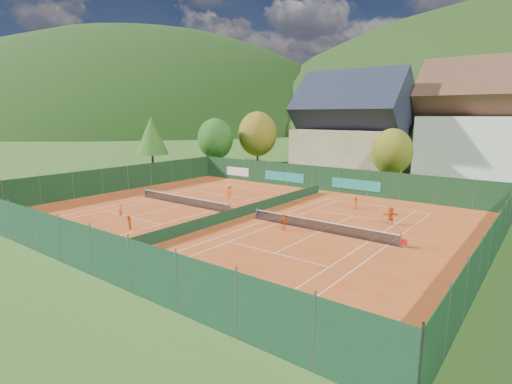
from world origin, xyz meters
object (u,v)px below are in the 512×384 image
object	(u,v)px
player_left_near	(120,211)
player_left_mid	(129,223)
player_right_far_a	(355,203)
chalet	(352,132)
player_right_far_b	(391,216)
ball_hopper	(283,293)
player_left_far	(229,192)
hotel_block_a	(502,129)
player_right_near	(284,222)

from	to	relation	value
player_left_near	player_left_mid	xyz separation A→B (m)	(4.18, -2.08, -0.01)
player_right_far_a	player_left_near	bearing A→B (deg)	52.22
player_left_mid	chalet	bearing A→B (deg)	126.31
chalet	player_right_far_b	distance (m)	29.10
ball_hopper	player_left_near	bearing A→B (deg)	166.17
ball_hopper	player_left_near	distance (m)	22.00
player_left_near	player_left_far	world-z (taller)	player_left_far
hotel_block_a	player_right_near	world-z (taller)	hotel_block_a
player_left_near	player_right_far_b	xyz separation A→B (m)	(20.55, 12.54, 0.17)
player_left_far	player_right_far_a	xyz separation A→B (m)	(13.18, 3.93, -0.13)
player_left_near	player_left_mid	distance (m)	4.67
player_left_mid	player_right_near	world-z (taller)	player_right_near
ball_hopper	player_right_far_a	world-z (taller)	player_right_far_a
hotel_block_a	player_right_near	distance (m)	39.39
player_left_mid	player_left_far	distance (m)	14.41
player_left_mid	player_left_far	world-z (taller)	player_left_far
chalet	hotel_block_a	size ratio (longest dim) A/B	0.75
chalet	player_left_mid	size ratio (longest dim) A/B	13.64
player_left_near	player_right_far_a	distance (m)	22.57
hotel_block_a	player_right_far_a	bearing A→B (deg)	-108.70
hotel_block_a	player_left_far	size ratio (longest dim) A/B	14.11
hotel_block_a	ball_hopper	world-z (taller)	hotel_block_a
player_right_far_b	player_right_far_a	bearing A→B (deg)	-73.04
hotel_block_a	player_right_near	bearing A→B (deg)	-105.81
player_left_near	player_right_near	world-z (taller)	player_right_near
player_left_mid	ball_hopper	bearing A→B (deg)	28.24
hotel_block_a	ball_hopper	bearing A→B (deg)	-94.11
hotel_block_a	player_right_near	size ratio (longest dim) A/B	15.88
chalet	player_left_far	bearing A→B (deg)	-97.47
player_left_mid	player_right_far_a	distance (m)	21.61
player_left_near	player_left_mid	world-z (taller)	player_left_near
hotel_block_a	player_left_mid	xyz separation A→B (m)	(-20.64, -45.02, -6.79)
hotel_block_a	player_left_near	size ratio (longest dim) A/B	17.99
chalet	player_left_near	bearing A→B (deg)	-98.95
player_left_near	chalet	bearing A→B (deg)	64.65
chalet	player_left_mid	bearing A→B (deg)	-92.40
ball_hopper	player_right_near	bearing A→B (deg)	123.28
player_right_far_b	player_left_mid	bearing A→B (deg)	5.87
chalet	player_right_near	distance (m)	33.00
ball_hopper	player_right_far_a	xyz separation A→B (m)	(-5.60, 21.42, 0.08)
ball_hopper	player_left_mid	size ratio (longest dim) A/B	0.67
player_right_far_b	chalet	bearing A→B (deg)	-94.80
chalet	player_right_far_b	size ratio (longest dim) A/B	10.45
hotel_block_a	player_right_far_b	world-z (taller)	hotel_block_a
player_right_far_a	ball_hopper	bearing A→B (deg)	111.15
player_right_near	player_right_far_a	size ratio (longest dim) A/B	1.08
ball_hopper	player_left_mid	bearing A→B (deg)	169.53
player_right_near	hotel_block_a	bearing A→B (deg)	28.51
player_left_far	player_right_far_a	size ratio (longest dim) A/B	1.21
ball_hopper	chalet	bearing A→B (deg)	110.22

